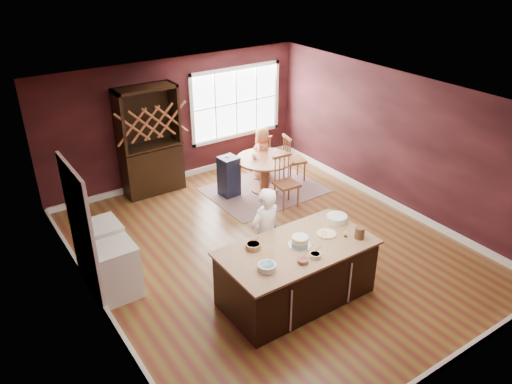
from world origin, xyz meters
TOP-DOWN VIEW (x-y plane):
  - room_shell at (0.00, 0.00)m, footprint 7.00×7.00m
  - window at (1.50, 3.47)m, footprint 2.36×0.10m
  - doorway at (-2.97, 0.60)m, footprint 0.08×1.26m
  - kitchen_island at (-0.46, -1.30)m, footprint 2.28×1.20m
  - dining_table at (1.21, 1.90)m, footprint 1.21×1.21m
  - baker at (-0.53, -0.59)m, footprint 0.62×0.44m
  - layer_cake at (-0.40, -1.29)m, footprint 0.35×0.35m
  - bowl_blue at (-1.15, -1.52)m, footprint 0.25×0.25m
  - bowl_yellow at (-1.01, -0.98)m, footprint 0.22×0.22m
  - bowl_pink at (-0.65, -1.66)m, footprint 0.16×0.16m
  - bowl_olive at (-0.42, -1.65)m, footprint 0.16×0.16m
  - drinking_glass at (-0.02, -1.37)m, footprint 0.07×0.07m
  - dinner_plate at (0.12, -1.28)m, footprint 0.30×0.30m
  - white_tub at (0.49, -1.09)m, footprint 0.32×0.32m
  - stoneware_crock at (0.45, -1.63)m, footprint 0.15×0.15m
  - toy_figurine at (0.30, -1.49)m, footprint 0.05×0.05m
  - rug at (1.21, 1.90)m, footprint 2.40×1.88m
  - chair_east at (2.06, 1.95)m, footprint 0.52×0.54m
  - chair_south at (1.19, 1.10)m, footprint 0.48×0.46m
  - chair_north at (1.63, 2.66)m, footprint 0.41×0.39m
  - seated_woman at (1.51, 2.42)m, footprint 0.70×0.66m
  - high_chair at (0.47, 2.15)m, footprint 0.40×0.40m
  - toddler at (0.46, 2.25)m, footprint 0.18×0.14m
  - table_plate at (1.51, 1.77)m, footprint 0.21×0.21m
  - table_cup at (1.04, 2.03)m, footprint 0.14×0.14m
  - hutch at (-0.76, 3.22)m, footprint 1.25×0.52m
  - washer at (-2.64, 0.28)m, footprint 0.60×0.58m
  - dryer at (-2.64, 0.92)m, footprint 0.63×0.61m

SIDE VIEW (x-z plane):
  - rug at x=1.21m, z-range 0.00..0.01m
  - washer at x=-2.64m, z-range 0.00..0.87m
  - kitchen_island at x=-0.46m, z-range -0.02..0.90m
  - high_chair at x=0.47m, z-range 0.00..0.90m
  - dryer at x=-2.64m, z-range 0.00..0.92m
  - chair_north at x=1.63m, z-range 0.00..0.95m
  - chair_south at x=1.19m, z-range 0.00..1.06m
  - dining_table at x=1.21m, z-range 0.16..0.91m
  - chair_east at x=2.06m, z-range 0.00..1.08m
  - seated_woman at x=1.51m, z-range 0.00..1.21m
  - table_plate at x=1.51m, z-range 0.75..0.77m
  - baker at x=-0.53m, z-range 0.00..1.58m
  - table_cup at x=1.04m, z-range 0.75..0.84m
  - toddler at x=0.46m, z-range 0.68..0.94m
  - dinner_plate at x=0.12m, z-range 0.92..0.94m
  - bowl_pink at x=-0.65m, z-range 0.92..0.98m
  - bowl_olive at x=-0.42m, z-range 0.92..0.98m
  - bowl_yellow at x=-1.01m, z-range 0.92..1.00m
  - toy_figurine at x=0.30m, z-range 0.92..1.01m
  - bowl_blue at x=-1.15m, z-range 0.92..1.02m
  - white_tub at x=0.49m, z-range 0.92..1.03m
  - drinking_glass at x=-0.02m, z-range 0.92..1.06m
  - layer_cake at x=-0.40m, z-range 0.92..1.06m
  - stoneware_crock at x=0.45m, z-range 0.92..1.10m
  - doorway at x=-2.97m, z-range -0.04..2.09m
  - hutch at x=-0.76m, z-range 0.00..2.28m
  - room_shell at x=0.00m, z-range -2.15..4.85m
  - window at x=1.50m, z-range 0.67..2.33m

